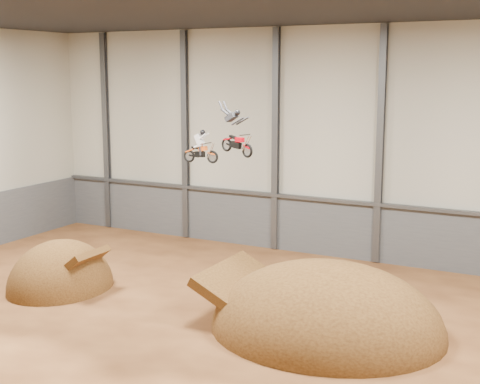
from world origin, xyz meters
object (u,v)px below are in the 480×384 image
takeoff_ramp (61,288)px  fmx_rider_b (236,130)px  fmx_rider_a (201,145)px  landing_ramp (326,330)px

takeoff_ramp → fmx_rider_b: fmx_rider_b is taller
fmx_rider_a → takeoff_ramp: bearing=-141.7°
takeoff_ramp → fmx_rider_b: bearing=7.5°
takeoff_ramp → fmx_rider_a: bearing=36.9°
landing_ramp → fmx_rider_b: (-4.67, 0.38, 8.67)m
takeoff_ramp → fmx_rider_b: size_ratio=2.24×
landing_ramp → fmx_rider_a: (-8.48, 3.60, 7.47)m
fmx_rider_b → takeoff_ramp: bearing=-154.0°
takeoff_ramp → landing_ramp: bearing=3.6°
takeoff_ramp → fmx_rider_b: (9.82, 1.29, 8.67)m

